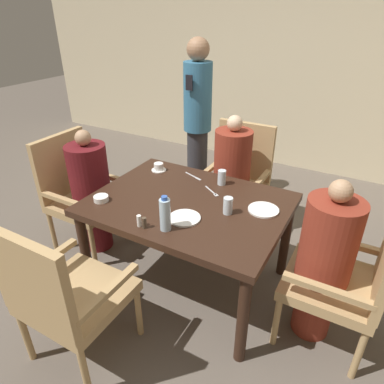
# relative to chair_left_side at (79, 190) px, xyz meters

# --- Properties ---
(ground_plane) EXTENTS (16.00, 16.00, 0.00)m
(ground_plane) POSITION_rel_chair_left_side_xyz_m (1.09, 0.00, -0.53)
(ground_plane) COLOR #60564C
(wall_back) EXTENTS (8.00, 0.06, 2.80)m
(wall_back) POSITION_rel_chair_left_side_xyz_m (1.09, 2.62, 0.87)
(wall_back) COLOR beige
(wall_back) RESTS_ON ground_plane
(dining_table) EXTENTS (1.34, 1.01, 0.72)m
(dining_table) POSITION_rel_chair_left_side_xyz_m (1.09, 0.00, 0.11)
(dining_table) COLOR #331E14
(dining_table) RESTS_ON ground_plane
(chair_left_side) EXTENTS (0.54, 0.54, 0.99)m
(chair_left_side) POSITION_rel_chair_left_side_xyz_m (0.00, 0.00, 0.00)
(chair_left_side) COLOR tan
(chair_left_side) RESTS_ON ground_plane
(diner_in_left_chair) EXTENTS (0.32, 0.32, 1.08)m
(diner_in_left_chair) POSITION_rel_chair_left_side_xyz_m (0.15, 0.00, 0.03)
(diner_in_left_chair) COLOR #5B1419
(diner_in_left_chair) RESTS_ON ground_plane
(chair_far_side) EXTENTS (0.54, 0.54, 0.99)m
(chair_far_side) POSITION_rel_chair_left_side_xyz_m (1.09, 0.92, 0.00)
(chair_far_side) COLOR tan
(chair_far_side) RESTS_ON ground_plane
(diner_in_far_chair) EXTENTS (0.32, 0.32, 1.14)m
(diner_in_far_chair) POSITION_rel_chair_left_side_xyz_m (1.09, 0.77, 0.06)
(diner_in_far_chair) COLOR maroon
(diner_in_far_chair) RESTS_ON ground_plane
(chair_right_side) EXTENTS (0.54, 0.54, 0.99)m
(chair_right_side) POSITION_rel_chair_left_side_xyz_m (2.17, 0.00, 0.00)
(chair_right_side) COLOR tan
(chair_right_side) RESTS_ON ground_plane
(diner_in_right_chair) EXTENTS (0.32, 0.32, 1.11)m
(diner_in_right_chair) POSITION_rel_chair_left_side_xyz_m (2.02, 0.00, 0.04)
(diner_in_right_chair) COLOR maroon
(diner_in_right_chair) RESTS_ON ground_plane
(chair_near_corner) EXTENTS (0.54, 0.54, 0.99)m
(chair_near_corner) POSITION_rel_chair_left_side_xyz_m (0.82, -0.92, 0.00)
(chair_near_corner) COLOR tan
(chair_near_corner) RESTS_ON ground_plane
(standing_host) EXTENTS (0.28, 0.32, 1.67)m
(standing_host) POSITION_rel_chair_left_side_xyz_m (0.49, 1.24, 0.37)
(standing_host) COLOR #2D2D33
(standing_host) RESTS_ON ground_plane
(plate_main_left) EXTENTS (0.20, 0.20, 0.01)m
(plate_main_left) POSITION_rel_chair_left_side_xyz_m (1.58, 0.14, 0.20)
(plate_main_left) COLOR white
(plate_main_left) RESTS_ON dining_table
(plate_main_right) EXTENTS (0.20, 0.20, 0.01)m
(plate_main_right) POSITION_rel_chair_left_side_xyz_m (1.17, -0.20, 0.20)
(plate_main_right) COLOR white
(plate_main_right) RESTS_ON dining_table
(teacup_with_saucer) EXTENTS (0.12, 0.12, 0.06)m
(teacup_with_saucer) POSITION_rel_chair_left_side_xyz_m (0.62, 0.32, 0.22)
(teacup_with_saucer) COLOR white
(teacup_with_saucer) RESTS_ON dining_table
(bowl_small) EXTENTS (0.10, 0.10, 0.04)m
(bowl_small) POSITION_rel_chair_left_side_xyz_m (0.55, -0.29, 0.21)
(bowl_small) COLOR white
(bowl_small) RESTS_ON dining_table
(water_bottle) EXTENTS (0.07, 0.07, 0.23)m
(water_bottle) POSITION_rel_chair_left_side_xyz_m (1.13, -0.36, 0.30)
(water_bottle) COLOR silver
(water_bottle) RESTS_ON dining_table
(glass_tall_near) EXTENTS (0.06, 0.06, 0.11)m
(glass_tall_near) POSITION_rel_chair_left_side_xyz_m (1.18, 0.35, 0.25)
(glass_tall_near) COLOR silver
(glass_tall_near) RESTS_ON dining_table
(glass_tall_mid) EXTENTS (0.06, 0.06, 0.11)m
(glass_tall_mid) POSITION_rel_chair_left_side_xyz_m (1.39, -0.01, 0.25)
(glass_tall_mid) COLOR silver
(glass_tall_mid) RESTS_ON dining_table
(salt_shaker) EXTENTS (0.03, 0.03, 0.08)m
(salt_shaker) POSITION_rel_chair_left_side_xyz_m (0.97, -0.41, 0.23)
(salt_shaker) COLOR white
(salt_shaker) RESTS_ON dining_table
(pepper_shaker) EXTENTS (0.03, 0.03, 0.07)m
(pepper_shaker) POSITION_rel_chair_left_side_xyz_m (1.01, -0.41, 0.23)
(pepper_shaker) COLOR #4C3D2D
(pepper_shaker) RESTS_ON dining_table
(fork_beside_plate) EXTENTS (0.15, 0.11, 0.00)m
(fork_beside_plate) POSITION_rel_chair_left_side_xyz_m (1.18, 0.20, 0.20)
(fork_beside_plate) COLOR silver
(fork_beside_plate) RESTS_ON dining_table
(knife_beside_plate) EXTENTS (0.18, 0.08, 0.00)m
(knife_beside_plate) POSITION_rel_chair_left_side_xyz_m (0.93, 0.36, 0.20)
(knife_beside_plate) COLOR silver
(knife_beside_plate) RESTS_ON dining_table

